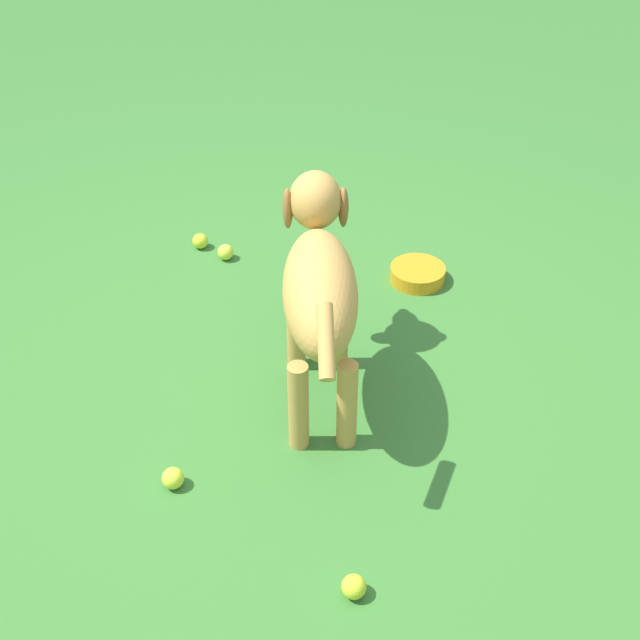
{
  "coord_description": "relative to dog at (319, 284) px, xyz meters",
  "views": [
    {
      "loc": [
        1.85,
        0.69,
        1.88
      ],
      "look_at": [
        -0.12,
        0.19,
        0.34
      ],
      "focal_mm": 46.5,
      "sensor_mm": 36.0,
      "label": 1
    }
  ],
  "objects": [
    {
      "name": "tennis_ball_1",
      "position": [
        -0.75,
        -0.71,
        -0.4
      ],
      "size": [
        0.07,
        0.07,
        0.07
      ],
      "primitive_type": "sphere",
      "color": "#C2D42E",
      "rests_on": "ground"
    },
    {
      "name": "tennis_ball_4",
      "position": [
        0.52,
        -0.32,
        -0.4
      ],
      "size": [
        0.07,
        0.07,
        0.07
      ],
      "primitive_type": "sphere",
      "color": "#CEE435",
      "rests_on": "ground"
    },
    {
      "name": "tennis_ball_3",
      "position": [
        -0.69,
        -0.58,
        -0.4
      ],
      "size": [
        0.07,
        0.07,
        0.07
      ],
      "primitive_type": "sphere",
      "color": "#CEE43A",
      "rests_on": "ground"
    },
    {
      "name": "tennis_ball_0",
      "position": [
        0.75,
        0.28,
        -0.4
      ],
      "size": [
        0.07,
        0.07,
        0.07
      ],
      "primitive_type": "sphere",
      "color": "#C2D82C",
      "rests_on": "ground"
    },
    {
      "name": "water_bowl",
      "position": [
        -0.73,
        0.22,
        -0.41
      ],
      "size": [
        0.22,
        0.22,
        0.06
      ],
      "primitive_type": "cylinder",
      "color": "orange",
      "rests_on": "ground"
    },
    {
      "name": "dog",
      "position": [
        0.0,
        0.0,
        0.0
      ],
      "size": [
        0.94,
        0.4,
        0.66
      ],
      "rotation": [
        0.0,
        0.0,
        3.43
      ],
      "color": "#C69347",
      "rests_on": "ground"
    },
    {
      "name": "ground",
      "position": [
        0.18,
        -0.18,
        -0.44
      ],
      "size": [
        14.0,
        14.0,
        0.0
      ],
      "primitive_type": "plane",
      "color": "#38722D"
    }
  ]
}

